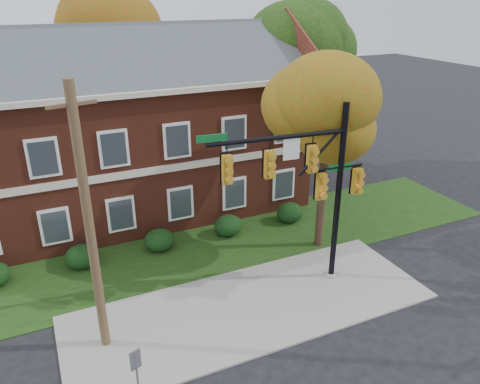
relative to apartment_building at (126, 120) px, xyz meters
name	(u,v)px	position (x,y,z in m)	size (l,w,h in m)	color
ground	(264,323)	(2.00, -11.95, -4.99)	(120.00, 120.00, 0.00)	black
sidewalk	(252,307)	(2.00, -10.95, -4.95)	(14.00, 5.00, 0.08)	gray
grass_strip	(205,247)	(2.00, -5.95, -4.97)	(30.00, 6.00, 0.04)	#193811
apartment_building	(126,120)	(0.00, 0.00, 0.00)	(18.80, 8.80, 9.74)	maroon
hedge_left	(81,257)	(-3.50, -5.25, -4.46)	(1.40, 1.26, 1.05)	black
hedge_center	(159,240)	(0.00, -5.25, -4.46)	(1.40, 1.26, 1.05)	black
hedge_right	(228,226)	(3.50, -5.25, -4.46)	(1.40, 1.26, 1.05)	black
hedge_far_right	(290,213)	(7.00, -5.25, -4.46)	(1.40, 1.26, 1.05)	black
tree_near_right	(335,107)	(7.22, -8.09, 1.68)	(4.50, 4.25, 8.58)	black
tree_right_rear	(305,46)	(11.31, 0.86, 3.13)	(6.30, 5.95, 10.62)	black
tree_far_rear	(114,30)	(1.34, 7.84, 3.86)	(6.84, 6.46, 11.52)	black
traffic_signal	(309,179)	(4.66, -10.34, -0.35)	(6.68, 0.88, 7.47)	gray
utility_pole	(89,226)	(-3.44, -10.69, -0.40)	(1.39, 0.40, 9.04)	brown
sign_post	(137,371)	(-3.03, -13.95, -3.45)	(0.32, 0.14, 2.26)	slate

